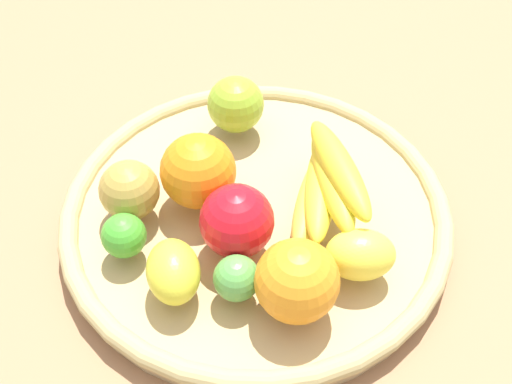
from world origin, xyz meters
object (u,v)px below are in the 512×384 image
apple_1 (236,104)px  orange_1 (198,171)px  apple_2 (237,221)px  apple_0 (129,190)px  orange_0 (297,281)px  banana_bunch (326,184)px  lime_1 (124,236)px  lemon_1 (362,253)px  lime_0 (237,278)px  lemon_0 (173,271)px

apple_1 → orange_1: 0.13m
apple_2 → orange_1: bearing=73.6°
apple_0 → orange_0: orange_0 is taller
apple_1 → orange_0: (-0.16, -0.22, 0.01)m
banana_bunch → orange_0: size_ratio=1.86×
apple_2 → apple_0: 0.13m
apple_1 → orange_0: size_ratio=0.85×
lime_1 → apple_2: bearing=-45.4°
lemon_1 → apple_1: bearing=71.8°
lime_0 → lemon_1: bearing=-35.9°
apple_0 → lime_1: bearing=-138.4°
lemon_0 → lemon_1: (0.14, -0.13, -0.00)m
orange_0 → lime_0: 0.06m
apple_1 → banana_bunch: 0.17m
apple_1 → lemon_1: 0.26m
apple_2 → lemon_1: bearing=-62.8°
lemon_0 → orange_0: 0.12m
lime_1 → lime_0: bearing=-73.1°
banana_bunch → lime_1: bearing=147.1°
apple_2 → orange_0: size_ratio=0.95×
lime_1 → apple_0: bearing=41.6°
apple_0 → orange_1: 0.08m
orange_1 → lime_1: orange_1 is taller
orange_0 → lime_1: size_ratio=1.73×
apple_1 → lime_0: bearing=-137.4°
lime_0 → lime_1: (-0.04, 0.12, 0.00)m
apple_1 → apple_0: apple_1 is taller
lemon_0 → lime_1: size_ratio=1.52×
banana_bunch → apple_1: bearing=77.4°
apple_1 → lemon_0: bearing=-151.7°
orange_1 → lime_1: 0.11m
apple_1 → orange_1: bearing=-156.2°
lemon_1 → apple_0: bearing=113.0°
apple_0 → orange_0: (0.02, -0.21, 0.01)m
apple_1 → apple_2: 0.19m
lime_1 → lemon_1: bearing=-54.5°
apple_1 → lemon_0: size_ratio=0.97×
apple_1 → apple_0: (-0.18, -0.01, -0.00)m
lemon_0 → lime_1: (-0.00, 0.07, -0.00)m
apple_2 → lemon_0: 0.08m
orange_0 → lime_0: orange_0 is taller
orange_0 → lemon_1: size_ratio=1.15×
apple_1 → lime_1: 0.23m
lemon_0 → lime_1: bearing=90.7°
apple_1 → lemon_0: apple_1 is taller
lemon_0 → orange_1: 0.12m
apple_2 → banana_bunch: bearing=-19.5°
banana_bunch → lemon_1: 0.09m
apple_0 → lime_0: size_ratio=1.41×
lemon_0 → orange_1: (0.10, 0.07, 0.02)m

